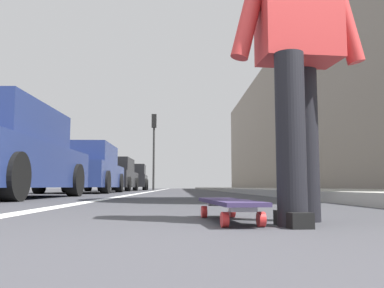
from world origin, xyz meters
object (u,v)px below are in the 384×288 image
(parked_car_far, at_px, (113,175))
(parked_car_end, at_px, (131,178))
(skateboard, at_px, (229,204))
(skater_person, at_px, (297,40))
(traffic_light, at_px, (154,138))
(parked_car_mid, at_px, (84,170))

(parked_car_far, xyz_separation_m, parked_car_end, (5.72, -0.12, 0.02))
(skateboard, bearing_deg, skater_person, -113.40)
(parked_car_end, relative_size, traffic_light, 0.91)
(skater_person, xyz_separation_m, parked_car_mid, (10.65, 3.52, -0.23))
(skater_person, distance_m, traffic_light, 22.49)
(skateboard, relative_size, traffic_light, 0.19)
(skateboard, height_order, skater_person, skater_person)
(parked_car_mid, relative_size, traffic_light, 1.00)
(traffic_light, bearing_deg, skater_person, -174.58)
(parked_car_mid, distance_m, parked_car_end, 11.79)
(skater_person, relative_size, parked_car_end, 0.40)
(parked_car_far, bearing_deg, parked_car_end, -1.23)
(skateboard, xyz_separation_m, parked_car_end, (22.29, 3.11, 0.62))
(skateboard, distance_m, parked_car_far, 16.89)
(skater_person, bearing_deg, parked_car_far, 12.09)
(parked_car_mid, bearing_deg, skater_person, -161.70)
(skater_person, height_order, parked_car_mid, skater_person)
(parked_car_far, height_order, parked_car_end, parked_car_end)
(parked_car_mid, xyz_separation_m, parked_car_far, (6.06, 0.06, -0.01))
(parked_car_end, bearing_deg, parked_car_mid, 179.68)
(parked_car_mid, bearing_deg, parked_car_end, -0.32)
(parked_car_end, bearing_deg, skater_person, -171.24)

